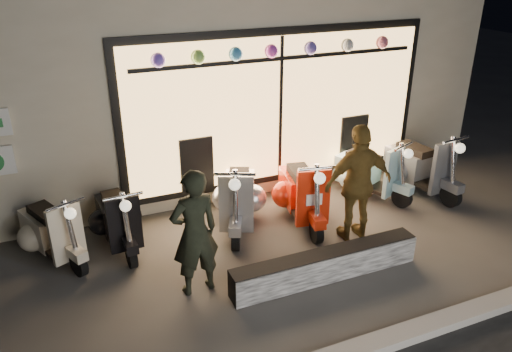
{
  "coord_description": "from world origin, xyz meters",
  "views": [
    {
      "loc": [
        -2.72,
        -5.34,
        3.99
      ],
      "look_at": [
        -0.21,
        0.6,
        1.05
      ],
      "focal_mm": 35.0,
      "sensor_mm": 36.0,
      "label": 1
    }
  ],
  "objects": [
    {
      "name": "scooter_grey",
      "position": [
        3.13,
        1.12,
        0.46
      ],
      "size": [
        0.65,
        1.61,
        1.15
      ],
      "rotation": [
        0.0,
        0.0,
        0.13
      ],
      "color": "black",
      "rests_on": "ground"
    },
    {
      "name": "woman",
      "position": [
        1.2,
        0.1,
        0.89
      ],
      "size": [
        1.08,
        0.52,
        1.79
      ],
      "primitive_type": "imported",
      "rotation": [
        0.0,
        0.0,
        3.06
      ],
      "color": "brown",
      "rests_on": "ground"
    },
    {
      "name": "graffiti_barrier",
      "position": [
        0.26,
        -0.65,
        0.2
      ],
      "size": [
        2.65,
        0.28,
        0.4
      ],
      "primitive_type": "cube",
      "color": "black",
      "rests_on": "ground"
    },
    {
      "name": "scooter_cream",
      "position": [
        -3.03,
        1.37,
        0.41
      ],
      "size": [
        0.83,
        1.4,
        1.02
      ],
      "rotation": [
        0.0,
        0.0,
        0.42
      ],
      "color": "black",
      "rests_on": "ground"
    },
    {
      "name": "scooter_blue",
      "position": [
        2.19,
        1.31,
        0.42
      ],
      "size": [
        0.83,
        1.46,
        1.06
      ],
      "rotation": [
        0.0,
        0.0,
        0.38
      ],
      "color": "black",
      "rests_on": "ground"
    },
    {
      "name": "shop_building",
      "position": [
        0.0,
        4.98,
        2.1
      ],
      "size": [
        10.2,
        6.23,
        4.2
      ],
      "color": "beige",
      "rests_on": "ground"
    },
    {
      "name": "scooter_red",
      "position": [
        0.75,
        0.99,
        0.46
      ],
      "size": [
        0.71,
        1.6,
        1.14
      ],
      "rotation": [
        0.0,
        0.0,
        -0.19
      ],
      "color": "black",
      "rests_on": "ground"
    },
    {
      "name": "kerb",
      "position": [
        0.0,
        -2.0,
        0.06
      ],
      "size": [
        40.0,
        0.25,
        0.12
      ],
      "primitive_type": "cube",
      "color": "slate",
      "rests_on": "ground"
    },
    {
      "name": "scooter_silver",
      "position": [
        -0.24,
        1.21,
        0.46
      ],
      "size": [
        0.93,
        1.55,
        1.13
      ],
      "rotation": [
        0.0,
        0.0,
        -0.42
      ],
      "color": "black",
      "rests_on": "ground"
    },
    {
      "name": "ground",
      "position": [
        0.0,
        0.0,
        0.0
      ],
      "size": [
        40.0,
        40.0,
        0.0
      ],
      "primitive_type": "plane",
      "color": "#383533",
      "rests_on": "ground"
    },
    {
      "name": "scooter_black",
      "position": [
        -2.11,
        1.35,
        0.41
      ],
      "size": [
        0.52,
        1.43,
        1.02
      ],
      "rotation": [
        0.0,
        0.0,
        0.08
      ],
      "color": "black",
      "rests_on": "ground"
    },
    {
      "name": "man",
      "position": [
        -1.37,
        -0.23,
        0.84
      ],
      "size": [
        0.66,
        0.47,
        1.68
      ],
      "primitive_type": "imported",
      "rotation": [
        0.0,
        0.0,
        3.26
      ],
      "color": "black",
      "rests_on": "ground"
    }
  ]
}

